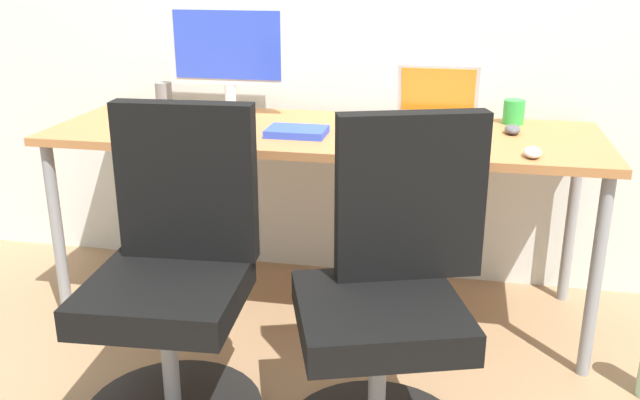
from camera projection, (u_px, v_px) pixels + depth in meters
The scene contains 13 objects.
ground_plane at pixel (322, 308), 2.81m from camera, with size 5.28×5.28×0.00m, color #9E7A56.
desk at pixel (323, 145), 2.59m from camera, with size 2.01×0.66×0.74m.
office_chair_left at pixel (174, 283), 2.07m from camera, with size 0.54×0.54×0.94m.
office_chair_right at pixel (389, 303), 1.95m from camera, with size 0.56×0.56×0.94m.
desktop_monitor at pixel (228, 52), 2.74m from camera, with size 0.48×0.18×0.43m.
open_laptop at pixel (436, 111), 2.62m from camera, with size 0.31×0.29×0.22m.
keyboard_by_monitor at pixel (186, 138), 2.41m from camera, with size 0.34×0.12×0.02m, color #B7B7B7.
keyboard_by_laptop at pixel (427, 139), 2.40m from camera, with size 0.34×0.12×0.02m, color #B7B7B7.
mouse_by_monitor at pixel (533, 152), 2.21m from camera, with size 0.06×0.10×0.03m, color silver.
mouse_by_laptop at pixel (512, 129), 2.51m from camera, with size 0.06×0.10×0.03m, color #515156.
coffee_mug at pixel (514, 112), 2.65m from camera, with size 0.08×0.08×0.09m, color green.
pen_cup at pixel (164, 95), 2.94m from camera, with size 0.07×0.07×0.10m, color slate.
notebook at pixel (297, 132), 2.48m from camera, with size 0.21×0.15×0.03m, color blue.
Camera 1 is at (0.49, -2.47, 1.33)m, focal length 39.23 mm.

